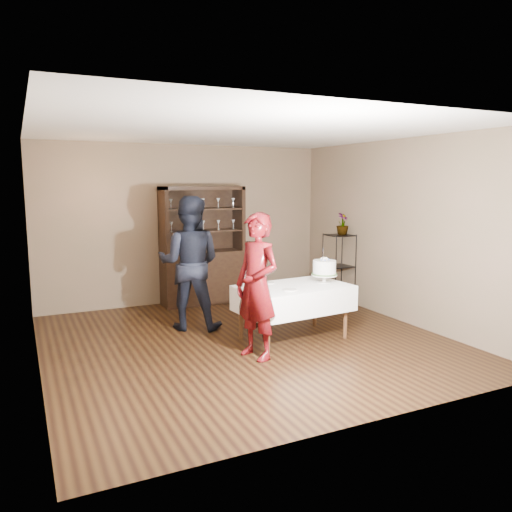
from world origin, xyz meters
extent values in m
plane|color=black|center=(0.00, 0.00, 0.00)|extent=(5.00, 5.00, 0.00)
plane|color=silver|center=(0.00, 0.00, 2.70)|extent=(5.00, 5.00, 0.00)
cube|color=brown|center=(0.00, 2.50, 1.35)|extent=(5.00, 0.02, 2.70)
cube|color=brown|center=(-2.50, 0.00, 1.35)|extent=(0.02, 5.00, 2.70)
cube|color=brown|center=(2.50, 0.00, 1.35)|extent=(0.02, 5.00, 2.70)
cube|color=black|center=(0.20, 2.24, 0.45)|extent=(1.40, 0.48, 0.90)
cube|color=black|center=(0.20, 2.46, 1.45)|extent=(1.40, 0.03, 1.10)
cube|color=black|center=(0.20, 2.24, 1.97)|extent=(1.40, 0.48, 0.06)
cube|color=black|center=(0.20, 2.24, 1.25)|extent=(1.28, 0.42, 0.02)
cube|color=black|center=(0.20, 2.24, 1.62)|extent=(1.28, 0.42, 0.02)
cylinder|color=black|center=(2.08, 1.00, 0.60)|extent=(0.02, 0.02, 1.20)
cylinder|color=black|center=(2.48, 1.00, 0.60)|extent=(0.02, 0.02, 1.20)
cylinder|color=black|center=(2.08, 1.40, 0.60)|extent=(0.02, 0.02, 1.20)
cylinder|color=black|center=(2.48, 1.40, 0.60)|extent=(0.02, 0.02, 1.20)
cube|color=black|center=(2.28, 1.20, 0.15)|extent=(0.40, 0.40, 0.02)
cube|color=black|center=(2.28, 1.20, 0.65)|extent=(0.40, 0.40, 0.01)
cube|color=black|center=(2.28, 1.20, 1.18)|extent=(0.40, 0.40, 0.02)
cube|color=white|center=(0.61, -0.17, 0.55)|extent=(1.51, 1.01, 0.33)
cylinder|color=#4B2F1B|center=(0.03, -0.55, 0.34)|extent=(0.06, 0.06, 0.68)
cylinder|color=#4B2F1B|center=(1.25, -0.45, 0.34)|extent=(0.06, 0.06, 0.68)
cylinder|color=#4B2F1B|center=(-0.03, 0.11, 0.34)|extent=(0.06, 0.06, 0.68)
cylinder|color=#4B2F1B|center=(1.19, 0.22, 0.34)|extent=(0.06, 0.06, 0.68)
imported|color=#3D0510|center=(-0.14, -0.60, 0.86)|extent=(0.59, 0.73, 1.73)
imported|color=black|center=(-0.47, 0.90, 0.94)|extent=(1.15, 1.07, 1.88)
cylinder|color=white|center=(1.08, -0.16, 0.72)|extent=(0.19, 0.19, 0.01)
cylinder|color=white|center=(1.08, -0.16, 0.77)|extent=(0.05, 0.05, 0.10)
cylinder|color=white|center=(1.08, -0.16, 0.82)|extent=(0.35, 0.35, 0.01)
cylinder|color=#467236|center=(1.08, -0.16, 0.84)|extent=(0.34, 0.34, 0.02)
cylinder|color=white|center=(1.08, -0.16, 0.93)|extent=(0.41, 0.41, 0.19)
sphere|color=#5C6EC5|center=(1.11, -0.16, 1.03)|extent=(0.02, 0.02, 0.02)
cube|color=white|center=(1.04, -0.18, 1.09)|extent=(0.02, 0.02, 0.13)
cube|color=black|center=(1.04, -0.18, 1.17)|extent=(0.03, 0.03, 0.05)
cylinder|color=white|center=(0.42, -0.39, 0.73)|extent=(0.19, 0.19, 0.01)
cylinder|color=white|center=(0.37, 0.12, 0.73)|extent=(0.22, 0.22, 0.01)
imported|color=#467236|center=(2.33, 1.19, 1.37)|extent=(0.27, 0.27, 0.37)
camera|label=1|loc=(-2.62, -5.75, 2.07)|focal=35.00mm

